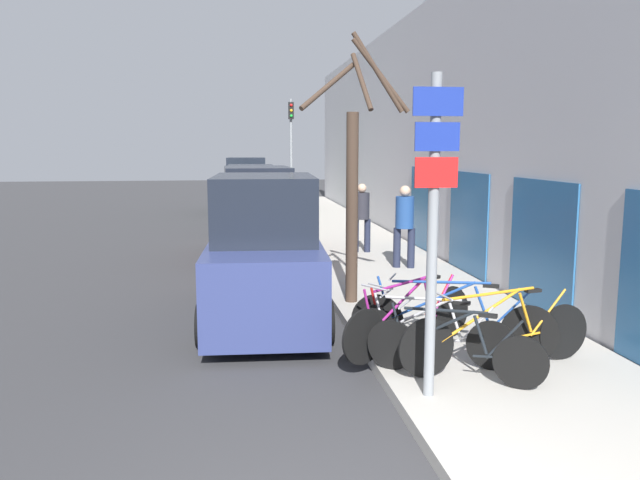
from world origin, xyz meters
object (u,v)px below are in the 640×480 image
object	(u,v)px
bicycle_0	(454,348)
bicycle_5	(414,313)
parked_car_0	(265,256)
bicycle_1	(498,335)
bicycle_4	(411,320)
bicycle_3	(451,322)
signpost	(433,223)
parked_car_2	(251,200)
street_tree	(354,182)
parked_car_1	(257,216)
bicycle_2	(431,334)
traffic_light	(291,142)
pedestrian_near	(362,213)
pedestrian_far	(405,221)
parked_car_3	(247,188)

from	to	relation	value
bicycle_0	bicycle_5	distance (m)	1.51
parked_car_0	bicycle_1	bearing A→B (deg)	-46.48
bicycle_4	bicycle_3	bearing A→B (deg)	-146.39
signpost	bicycle_4	distance (m)	2.13
signpost	parked_car_2	bearing A→B (deg)	95.27
signpost	street_tree	size ratio (longest dim) A/B	0.75
parked_car_1	parked_car_2	distance (m)	5.81
bicycle_1	bicycle_2	size ratio (longest dim) A/B	1.44
street_tree	bicycle_5	bearing A→B (deg)	-79.41
bicycle_2	parked_car_0	size ratio (longest dim) A/B	0.38
bicycle_4	parked_car_2	xyz separation A→B (m)	(-1.68, 14.14, 0.44)
bicycle_0	traffic_light	xyz separation A→B (m)	(-0.23, 17.62, 2.52)
bicycle_2	bicycle_5	distance (m)	0.92
pedestrian_near	bicycle_1	bearing A→B (deg)	93.32
bicycle_2	parked_car_0	world-z (taller)	parked_car_0
bicycle_3	parked_car_2	bearing A→B (deg)	33.99
bicycle_1	parked_car_1	bearing A→B (deg)	4.61
pedestrian_near	pedestrian_far	bearing A→B (deg)	107.22
bicycle_4	bicycle_5	world-z (taller)	bicycle_4
bicycle_4	bicycle_5	size ratio (longest dim) A/B	1.05
pedestrian_far	traffic_light	bearing A→B (deg)	116.82
bicycle_4	traffic_light	distance (m)	16.72
parked_car_1	street_tree	distance (m)	5.97
bicycle_5	pedestrian_far	bearing A→B (deg)	-46.38
parked_car_2	street_tree	bearing A→B (deg)	-81.87
bicycle_0	parked_car_2	distance (m)	15.34
bicycle_5	parked_car_3	bearing A→B (deg)	-26.80
street_tree	pedestrian_near	bearing A→B (deg)	76.81
parked_car_1	pedestrian_near	world-z (taller)	parked_car_1
bicycle_3	bicycle_4	size ratio (longest dim) A/B	1.16
parked_car_3	bicycle_0	bearing A→B (deg)	-82.03
bicycle_2	parked_car_3	world-z (taller)	parked_car_3
pedestrian_far	street_tree	bearing A→B (deg)	-101.25
bicycle_5	traffic_light	bearing A→B (deg)	-31.60
parked_car_2	parked_car_3	bearing A→B (deg)	91.22
bicycle_0	parked_car_2	xyz separation A→B (m)	(-1.87, 15.22, 0.48)
bicycle_0	street_tree	bearing A→B (deg)	39.51
bicycle_4	traffic_light	size ratio (longest dim) A/B	0.46
parked_car_0	parked_car_2	bearing A→B (deg)	92.46
pedestrian_near	bicycle_2	bearing A→B (deg)	88.24
bicycle_1	bicycle_5	distance (m)	1.41
bicycle_1	parked_car_2	world-z (taller)	parked_car_2
bicycle_1	pedestrian_far	size ratio (longest dim) A/B	1.42
bicycle_4	parked_car_1	xyz separation A→B (m)	(-1.68, 8.33, 0.49)
bicycle_3	pedestrian_near	size ratio (longest dim) A/B	1.38
signpost	bicycle_1	world-z (taller)	signpost
bicycle_4	pedestrian_near	xyz separation A→B (m)	(0.94, 7.76, 0.60)
parked_car_2	pedestrian_near	bearing A→B (deg)	-66.63
bicycle_0	bicycle_1	world-z (taller)	bicycle_1
bicycle_0	parked_car_1	distance (m)	9.61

